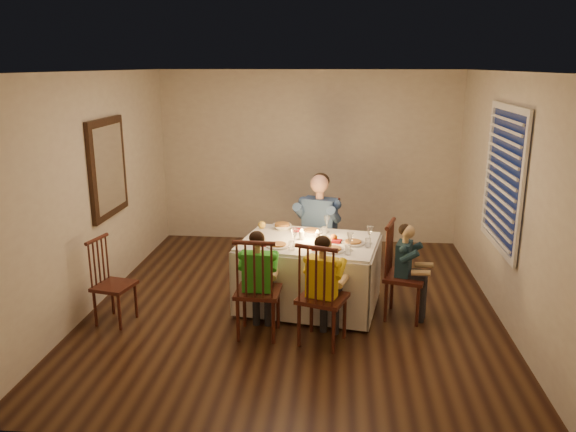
# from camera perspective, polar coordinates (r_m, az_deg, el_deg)

# --- Properties ---
(ground) EXTENTS (5.00, 5.00, 0.00)m
(ground) POSITION_cam_1_polar(r_m,az_deg,el_deg) (6.53, 0.65, -8.98)
(ground) COLOR black
(ground) RESTS_ON ground
(wall_left) EXTENTS (0.02, 5.00, 2.60)m
(wall_left) POSITION_cam_1_polar(r_m,az_deg,el_deg) (6.68, -18.94, 2.50)
(wall_left) COLOR beige
(wall_left) RESTS_ON ground
(wall_right) EXTENTS (0.02, 5.00, 2.60)m
(wall_right) POSITION_cam_1_polar(r_m,az_deg,el_deg) (6.34, 21.40, 1.63)
(wall_right) COLOR beige
(wall_right) RESTS_ON ground
(wall_back) EXTENTS (4.50, 0.02, 2.60)m
(wall_back) POSITION_cam_1_polar(r_m,az_deg,el_deg) (8.56, 2.09, 5.94)
(wall_back) COLOR beige
(wall_back) RESTS_ON ground
(ceiling) EXTENTS (5.00, 5.00, 0.00)m
(ceiling) POSITION_cam_1_polar(r_m,az_deg,el_deg) (5.96, 0.73, 14.49)
(ceiling) COLOR white
(ceiling) RESTS_ON wall_back
(dining_table) EXTENTS (1.66, 1.31, 0.75)m
(dining_table) POSITION_cam_1_polar(r_m,az_deg,el_deg) (6.30, 2.18, -4.45)
(dining_table) COLOR silver
(dining_table) RESTS_ON ground
(chair_adult) EXTENTS (0.54, 0.53, 1.06)m
(chair_adult) POSITION_cam_1_polar(r_m,az_deg,el_deg) (7.21, 3.06, -6.59)
(chair_adult) COLOR #33160E
(chair_adult) RESTS_ON ground
(chair_near_left) EXTENTS (0.45, 0.43, 1.06)m
(chair_near_left) POSITION_cam_1_polar(r_m,az_deg,el_deg) (5.87, -2.99, -11.91)
(chair_near_left) COLOR #33160E
(chair_near_left) RESTS_ON ground
(chair_near_right) EXTENTS (0.55, 0.53, 1.06)m
(chair_near_right) POSITION_cam_1_polar(r_m,az_deg,el_deg) (5.73, 3.44, -12.65)
(chair_near_right) COLOR #33160E
(chair_near_right) RESTS_ON ground
(chair_end) EXTENTS (0.52, 0.53, 1.06)m
(chair_end) POSITION_cam_1_polar(r_m,az_deg,el_deg) (6.35, 11.61, -10.02)
(chair_end) COLOR #33160E
(chair_end) RESTS_ON ground
(chair_extra) EXTENTS (0.44, 0.45, 0.93)m
(chair_extra) POSITION_cam_1_polar(r_m,az_deg,el_deg) (6.40, -16.95, -10.22)
(chair_extra) COLOR #33160E
(chair_extra) RESTS_ON ground
(adult) EXTENTS (0.65, 0.62, 1.39)m
(adult) POSITION_cam_1_polar(r_m,az_deg,el_deg) (7.21, 3.06, -6.59)
(adult) COLOR #2F4D76
(adult) RESTS_ON ground
(child_green) EXTENTS (0.39, 0.36, 1.11)m
(child_green) POSITION_cam_1_polar(r_m,az_deg,el_deg) (5.87, -2.99, -11.91)
(child_green) COLOR green
(child_green) RESTS_ON ground
(child_yellow) EXTENTS (0.47, 0.45, 1.12)m
(child_yellow) POSITION_cam_1_polar(r_m,az_deg,el_deg) (5.73, 3.44, -12.65)
(child_yellow) COLOR yellow
(child_yellow) RESTS_ON ground
(child_teal) EXTENTS (0.40, 0.42, 1.05)m
(child_teal) POSITION_cam_1_polar(r_m,az_deg,el_deg) (6.35, 11.61, -10.02)
(child_teal) COLOR #19323F
(child_teal) RESTS_ON ground
(setting_adult) EXTENTS (0.30, 0.30, 0.02)m
(setting_adult) POSITION_cam_1_polar(r_m,az_deg,el_deg) (6.52, 2.40, -1.58)
(setting_adult) COLOR silver
(setting_adult) RESTS_ON dining_table
(setting_green) EXTENTS (0.30, 0.30, 0.02)m
(setting_green) POSITION_cam_1_polar(r_m,az_deg,el_deg) (6.01, -1.04, -3.04)
(setting_green) COLOR silver
(setting_green) RESTS_ON dining_table
(setting_yellow) EXTENTS (0.30, 0.30, 0.02)m
(setting_yellow) POSITION_cam_1_polar(r_m,az_deg,el_deg) (5.90, 4.59, -3.45)
(setting_yellow) COLOR silver
(setting_yellow) RESTS_ON dining_table
(setting_teal) EXTENTS (0.30, 0.30, 0.02)m
(setting_teal) POSITION_cam_1_polar(r_m,az_deg,el_deg) (6.15, 6.63, -2.74)
(setting_teal) COLOR silver
(setting_teal) RESTS_ON dining_table
(candle_left) EXTENTS (0.06, 0.06, 0.10)m
(candle_left) POSITION_cam_1_polar(r_m,az_deg,el_deg) (6.23, 1.39, -2.00)
(candle_left) COLOR white
(candle_left) RESTS_ON dining_table
(candle_right) EXTENTS (0.06, 0.06, 0.10)m
(candle_right) POSITION_cam_1_polar(r_m,az_deg,el_deg) (6.19, 3.01, -2.13)
(candle_right) COLOR white
(candle_right) RESTS_ON dining_table
(squash) EXTENTS (0.09, 0.09, 0.09)m
(squash) POSITION_cam_1_polar(r_m,az_deg,el_deg) (6.67, -2.68, -0.91)
(squash) COLOR gold
(squash) RESTS_ON dining_table
(orange_fruit) EXTENTS (0.08, 0.08, 0.08)m
(orange_fruit) POSITION_cam_1_polar(r_m,az_deg,el_deg) (6.21, 4.68, -2.19)
(orange_fruit) COLOR orange
(orange_fruit) RESTS_ON dining_table
(serving_bowl) EXTENTS (0.27, 0.27, 0.06)m
(serving_bowl) POSITION_cam_1_polar(r_m,az_deg,el_deg) (6.64, -0.60, -1.11)
(serving_bowl) COLOR silver
(serving_bowl) RESTS_ON dining_table
(wall_mirror) EXTENTS (0.06, 0.95, 1.15)m
(wall_mirror) POSITION_cam_1_polar(r_m,az_deg,el_deg) (6.90, -17.83, 4.67)
(wall_mirror) COLOR black
(wall_mirror) RESTS_ON wall_left
(window_blinds) EXTENTS (0.07, 1.34, 1.54)m
(window_blinds) POSITION_cam_1_polar(r_m,az_deg,el_deg) (6.38, 20.96, 3.60)
(window_blinds) COLOR #0E1738
(window_blinds) RESTS_ON wall_right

